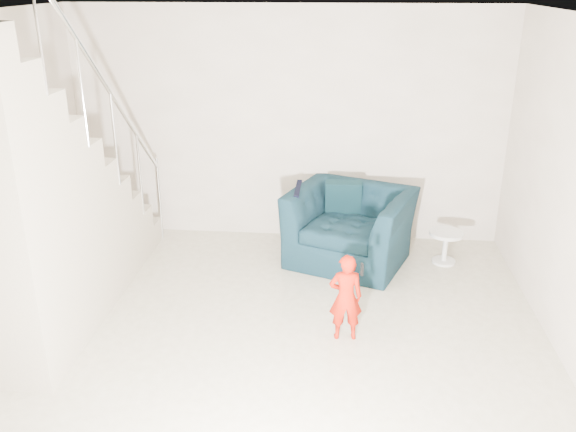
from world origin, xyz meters
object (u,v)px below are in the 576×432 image
(side_table, at_px, (446,242))
(staircase, at_px, (36,225))
(toddler, at_px, (346,297))
(armchair, at_px, (350,227))

(side_table, relative_size, staircase, 0.10)
(toddler, height_order, staircase, staircase)
(toddler, relative_size, side_table, 2.17)
(staircase, bearing_deg, toddler, -1.33)
(armchair, height_order, staircase, staircase)
(armchair, bearing_deg, toddler, -70.97)
(toddler, distance_m, staircase, 2.77)
(toddler, xyz_separation_m, staircase, (-2.71, 0.06, 0.55))
(side_table, xyz_separation_m, staircase, (-3.81, -1.55, 0.70))
(toddler, bearing_deg, armchair, -97.59)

